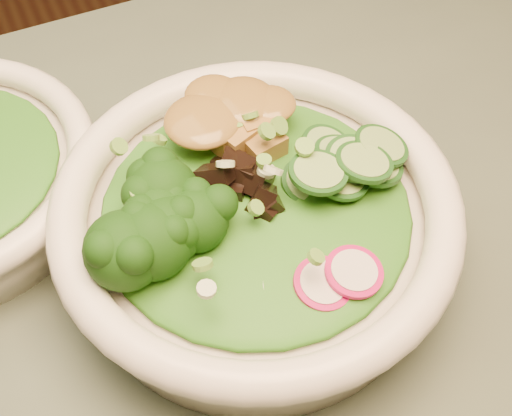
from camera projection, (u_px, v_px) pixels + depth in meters
name	position (u px, v px, depth m)	size (l,w,h in m)	color
dining_table	(459.00, 311.00, 0.64)	(1.20, 0.80, 0.75)	black
salad_bowl	(256.00, 225.00, 0.51)	(0.29, 0.29, 0.08)	white
lettuce_bed	(256.00, 207.00, 0.49)	(0.22, 0.22, 0.03)	#246314
broccoli_florets	(163.00, 225.00, 0.46)	(0.08, 0.07, 0.05)	black
radish_slices	(304.00, 283.00, 0.45)	(0.12, 0.04, 0.02)	#B30D55
cucumber_slices	(348.00, 166.00, 0.50)	(0.07, 0.07, 0.04)	#79A35A
mushroom_heap	(249.00, 180.00, 0.49)	(0.07, 0.07, 0.04)	black
tofu_cubes	(222.00, 128.00, 0.52)	(0.10, 0.06, 0.04)	olive
peanut_sauce	(222.00, 115.00, 0.51)	(0.07, 0.06, 0.02)	brown
scallion_garnish	(256.00, 183.00, 0.47)	(0.20, 0.20, 0.03)	#629A36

